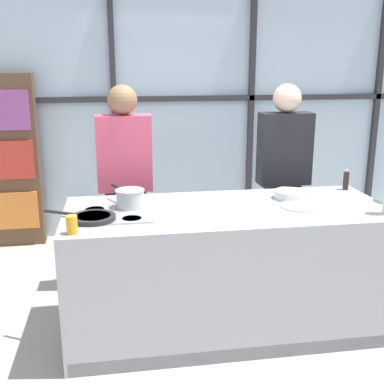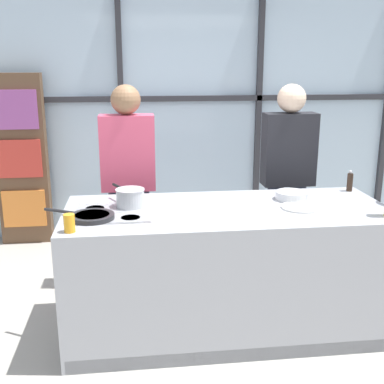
{
  "view_description": "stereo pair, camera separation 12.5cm",
  "coord_description": "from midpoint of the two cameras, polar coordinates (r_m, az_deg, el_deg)",
  "views": [
    {
      "loc": [
        -0.77,
        -3.17,
        1.93
      ],
      "look_at": [
        -0.24,
        0.1,
        1.03
      ],
      "focal_mm": 45.0,
      "sensor_mm": 36.0,
      "label": 1
    },
    {
      "loc": [
        -0.64,
        -3.19,
        1.93
      ],
      "look_at": [
        -0.24,
        0.1,
        1.03
      ],
      "focal_mm": 45.0,
      "sensor_mm": 36.0,
      "label": 2
    }
  ],
  "objects": [
    {
      "name": "ground_plane",
      "position": [
        3.79,
        3.02,
        -15.47
      ],
      "size": [
        18.0,
        18.0,
        0.0
      ],
      "primitive_type": "plane",
      "color": "#ADA89E"
    },
    {
      "name": "back_window_wall",
      "position": [
        5.47,
        -1.68,
        9.64
      ],
      "size": [
        6.4,
        0.1,
        2.8
      ],
      "color": "silver",
      "rests_on": "ground_plane"
    },
    {
      "name": "bookshelf",
      "position": [
        5.43,
        -21.04,
        3.37
      ],
      "size": [
        0.53,
        0.19,
        1.82
      ],
      "color": "brown",
      "rests_on": "ground_plane"
    },
    {
      "name": "demo_island",
      "position": [
        3.57,
        3.1,
        -9.06
      ],
      "size": [
        2.29,
        0.94,
        0.93
      ],
      "color": "#A8AAB2",
      "rests_on": "ground_plane"
    },
    {
      "name": "spectator_far_left",
      "position": [
        4.11,
        -8.81,
        1.92
      ],
      "size": [
        0.45,
        0.25,
        1.75
      ],
      "rotation": [
        0.0,
        0.0,
        3.14
      ],
      "color": "#232838",
      "rests_on": "ground_plane"
    },
    {
      "name": "spectator_center_left",
      "position": [
        4.35,
        9.98,
        2.55
      ],
      "size": [
        0.45,
        0.25,
        1.75
      ],
      "rotation": [
        0.0,
        0.0,
        3.14
      ],
      "color": "#232838",
      "rests_on": "ground_plane"
    },
    {
      "name": "frying_pan",
      "position": [
        3.22,
        -12.86,
        -2.95
      ],
      "size": [
        0.48,
        0.34,
        0.03
      ],
      "color": "#232326",
      "rests_on": "demo_island"
    },
    {
      "name": "saucepan",
      "position": [
        3.44,
        -8.4,
        -0.69
      ],
      "size": [
        0.24,
        0.35,
        0.13
      ],
      "color": "silver",
      "rests_on": "demo_island"
    },
    {
      "name": "white_plate",
      "position": [
        3.49,
        11.69,
        -1.65
      ],
      "size": [
        0.28,
        0.28,
        0.01
      ],
      "primitive_type": "cylinder",
      "color": "white",
      "rests_on": "demo_island"
    },
    {
      "name": "mixing_bowl",
      "position": [
        3.69,
        10.57,
        -0.26
      ],
      "size": [
        0.24,
        0.24,
        0.06
      ],
      "color": "silver",
      "rests_on": "demo_island"
    },
    {
      "name": "pepper_grinder",
      "position": [
        4.05,
        16.95,
        1.34
      ],
      "size": [
        0.05,
        0.05,
        0.17
      ],
      "color": "#332319",
      "rests_on": "demo_island"
    },
    {
      "name": "juice_glass_near",
      "position": [
        2.99,
        -15.23,
        -3.77
      ],
      "size": [
        0.07,
        0.07,
        0.11
      ],
      "primitive_type": "cylinder",
      "color": "orange",
      "rests_on": "demo_island"
    }
  ]
}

